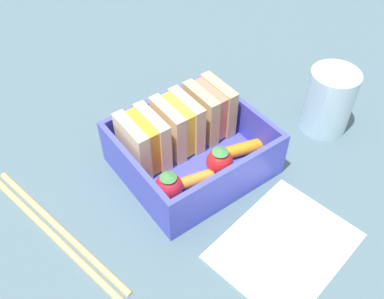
# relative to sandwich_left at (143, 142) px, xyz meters

# --- Properties ---
(ground_plane) EXTENTS (1.20, 1.20, 0.02)m
(ground_plane) POSITION_rel_sandwich_left_xyz_m (0.05, -0.03, -0.05)
(ground_plane) COLOR #465E67
(bento_tray) EXTENTS (0.16, 0.14, 0.01)m
(bento_tray) POSITION_rel_sandwich_left_xyz_m (0.05, -0.03, -0.04)
(bento_tray) COLOR #4348CE
(bento_tray) RESTS_ON ground_plane
(bento_rim) EXTENTS (0.16, 0.14, 0.05)m
(bento_rim) POSITION_rel_sandwich_left_xyz_m (0.05, -0.03, -0.01)
(bento_rim) COLOR #4348CE
(bento_rim) RESTS_ON bento_tray
(sandwich_left) EXTENTS (0.04, 0.06, 0.06)m
(sandwich_left) POSITION_rel_sandwich_left_xyz_m (0.00, 0.00, 0.00)
(sandwich_left) COLOR beige
(sandwich_left) RESTS_ON bento_tray
(sandwich_center_left) EXTENTS (0.04, 0.06, 0.06)m
(sandwich_center_left) POSITION_rel_sandwich_left_xyz_m (0.05, 0.00, 0.00)
(sandwich_center_left) COLOR #DBB786
(sandwich_center_left) RESTS_ON bento_tray
(sandwich_center) EXTENTS (0.04, 0.06, 0.06)m
(sandwich_center) POSITION_rel_sandwich_left_xyz_m (0.09, 0.00, 0.00)
(sandwich_center) COLOR tan
(sandwich_center) RESTS_ON bento_tray
(strawberry_far_left) EXTENTS (0.03, 0.03, 0.04)m
(strawberry_far_left) POSITION_rel_sandwich_left_xyz_m (-0.01, -0.06, -0.02)
(strawberry_far_left) COLOR red
(strawberry_far_left) RESTS_ON bento_tray
(carrot_stick_left) EXTENTS (0.04, 0.02, 0.01)m
(carrot_stick_left) POSITION_rel_sandwich_left_xyz_m (0.03, -0.06, -0.03)
(carrot_stick_left) COLOR orange
(carrot_stick_left) RESTS_ON bento_tray
(strawberry_left) EXTENTS (0.03, 0.03, 0.04)m
(strawberry_left) POSITION_rel_sandwich_left_xyz_m (0.06, -0.06, -0.02)
(strawberry_left) COLOR red
(strawberry_left) RESTS_ON bento_tray
(carrot_stick_far_left) EXTENTS (0.05, 0.03, 0.01)m
(carrot_stick_far_left) POSITION_rel_sandwich_left_xyz_m (0.10, -0.05, -0.02)
(carrot_stick_far_left) COLOR orange
(carrot_stick_far_left) RESTS_ON bento_tray
(chopstick_pair) EXTENTS (0.06, 0.22, 0.01)m
(chopstick_pair) POSITION_rel_sandwich_left_xyz_m (-0.12, -0.02, -0.04)
(chopstick_pair) COLOR tan
(chopstick_pair) RESTS_ON ground_plane
(drinking_glass) EXTENTS (0.06, 0.06, 0.08)m
(drinking_glass) POSITION_rel_sandwich_left_xyz_m (0.22, -0.07, -0.00)
(drinking_glass) COLOR silver
(drinking_glass) RESTS_ON ground_plane
(folded_napkin) EXTENTS (0.15, 0.13, 0.00)m
(folded_napkin) POSITION_rel_sandwich_left_xyz_m (0.06, -0.17, -0.04)
(folded_napkin) COLOR silver
(folded_napkin) RESTS_ON ground_plane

